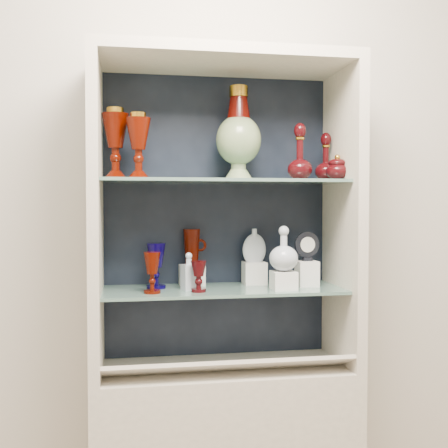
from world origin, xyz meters
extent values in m
cube|color=beige|center=(0.00, 1.75, 1.40)|extent=(3.50, 0.02, 2.80)
cube|color=black|center=(0.00, 1.72, 1.32)|extent=(0.98, 0.02, 1.15)
cube|color=beige|center=(-0.48, 1.53, 1.32)|extent=(0.04, 0.40, 1.15)
cube|color=beige|center=(0.48, 1.53, 1.32)|extent=(0.04, 0.40, 1.15)
cube|color=beige|center=(0.00, 1.53, 1.92)|extent=(1.00, 0.40, 0.04)
cube|color=slate|center=(0.00, 1.55, 1.04)|extent=(0.92, 0.34, 0.01)
cube|color=slate|center=(0.00, 1.55, 1.46)|extent=(0.92, 0.34, 0.01)
cube|color=beige|center=(0.00, 1.42, 0.78)|extent=(0.92, 0.17, 0.09)
cube|color=white|center=(0.08, 1.42, 0.80)|extent=(0.10, 0.06, 0.03)
cube|color=white|center=(-0.28, 1.42, 0.80)|extent=(0.10, 0.06, 0.03)
cube|color=white|center=(0.30, 1.42, 0.80)|extent=(0.10, 0.06, 0.03)
cube|color=silver|center=(-0.11, 1.67, 1.09)|extent=(0.10, 0.10, 0.08)
cube|color=silver|center=(0.14, 1.64, 1.09)|extent=(0.09, 0.09, 0.09)
cube|color=silver|center=(0.22, 1.47, 1.08)|extent=(0.09, 0.09, 0.07)
cube|color=silver|center=(0.34, 1.55, 1.10)|extent=(0.08, 0.08, 0.10)
camera|label=1|loc=(-0.37, -0.59, 1.37)|focal=45.00mm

